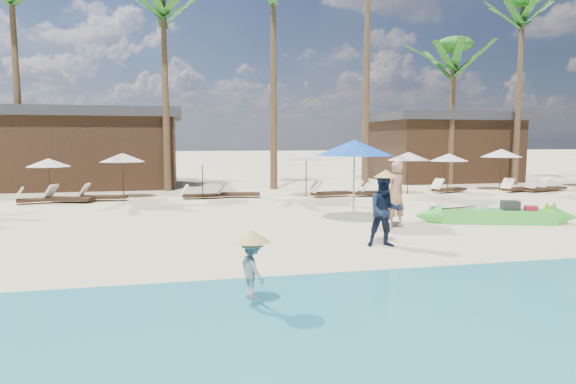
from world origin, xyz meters
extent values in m
plane|color=beige|center=(0.00, 0.00, 0.00)|extent=(240.00, 240.00, 0.00)
cube|color=tan|center=(0.00, -5.00, 0.00)|extent=(240.00, 4.50, 0.01)
cube|color=green|center=(6.88, 1.91, 0.21)|extent=(3.51, 1.64, 0.41)
cube|color=white|center=(6.88, 1.91, 0.23)|extent=(2.99, 1.32, 0.19)
cube|color=#262628|center=(7.30, 1.79, 0.51)|extent=(0.58, 0.50, 0.38)
cube|color=silver|center=(6.48, 2.09, 0.47)|extent=(0.46, 0.42, 0.30)
cube|color=#BB1934|center=(7.86, 1.58, 0.44)|extent=(0.39, 0.35, 0.24)
cylinder|color=#BB1934|center=(5.85, 2.27, 0.37)|extent=(0.24, 0.24, 0.10)
cylinder|color=#262628|center=(5.56, 2.24, 0.36)|extent=(0.22, 0.22, 0.09)
sphere|color=tan|center=(5.26, 2.38, 0.42)|extent=(0.20, 0.20, 0.20)
cylinder|color=gold|center=(8.42, 1.56, 0.42)|extent=(0.15, 0.15, 0.20)
cylinder|color=gold|center=(8.63, 1.50, 0.42)|extent=(0.15, 0.15, 0.20)
imported|color=tan|center=(3.47, 1.82, 0.98)|extent=(0.84, 0.70, 1.97)
imported|color=#111A31|center=(2.14, -0.49, 0.87)|extent=(0.95, 0.80, 1.74)
imported|color=gray|center=(-1.60, -4.17, 0.64)|extent=(0.50, 0.67, 0.92)
cylinder|color=#99999E|center=(2.61, 2.98, 1.25)|extent=(0.05, 0.05, 2.51)
cone|color=blue|center=(2.61, 2.98, 2.34)|extent=(2.40, 2.40, 0.49)
cylinder|color=#331F15|center=(-8.13, 10.88, 0.88)|extent=(0.04, 0.04, 1.76)
cone|color=beige|center=(-8.13, 10.88, 1.64)|extent=(1.76, 1.76, 0.35)
cube|color=#331F15|center=(-8.32, 10.12, 0.15)|extent=(1.81, 0.99, 0.12)
cube|color=beige|center=(-9.05, 9.92, 0.46)|extent=(0.52, 0.64, 0.50)
cylinder|color=#331F15|center=(-5.19, 11.28, 0.98)|extent=(0.05, 0.05, 1.96)
cone|color=beige|center=(-5.19, 11.28, 1.82)|extent=(1.96, 1.96, 0.39)
cube|color=#331F15|center=(-7.17, 10.09, 0.16)|extent=(1.95, 1.15, 0.13)
cube|color=beige|center=(-7.95, 10.34, 0.49)|extent=(0.58, 0.70, 0.54)
cube|color=#331F15|center=(-5.89, 10.48, 0.16)|extent=(1.90, 0.79, 0.13)
cube|color=beige|center=(-6.70, 10.57, 0.49)|extent=(0.48, 0.64, 0.54)
cylinder|color=#331F15|center=(-1.76, 10.05, 0.95)|extent=(0.05, 0.05, 1.89)
cone|color=beige|center=(-1.76, 10.05, 1.76)|extent=(1.89, 1.89, 0.38)
cube|color=#331F15|center=(-1.82, 10.39, 0.14)|extent=(1.64, 0.66, 0.11)
cube|color=beige|center=(-2.53, 10.33, 0.42)|extent=(0.41, 0.55, 0.47)
cylinder|color=#331F15|center=(2.93, 10.16, 1.00)|extent=(0.05, 0.05, 2.01)
cone|color=beige|center=(2.93, 10.16, 1.86)|extent=(2.01, 2.01, 0.40)
cube|color=#331F15|center=(-0.06, 10.50, 0.16)|extent=(1.85, 0.90, 0.13)
cube|color=beige|center=(-0.83, 10.65, 0.47)|extent=(0.50, 0.64, 0.52)
cube|color=#331F15|center=(4.07, 9.88, 0.16)|extent=(1.94, 0.93, 0.13)
cube|color=beige|center=(3.27, 9.73, 0.49)|extent=(0.52, 0.67, 0.54)
cylinder|color=#331F15|center=(7.93, 10.04, 0.98)|extent=(0.05, 0.05, 1.97)
cone|color=beige|center=(7.93, 10.04, 1.83)|extent=(1.97, 1.97, 0.39)
cube|color=#331F15|center=(6.27, 9.47, 0.14)|extent=(1.63, 0.93, 0.11)
cube|color=beige|center=(5.61, 9.67, 0.41)|extent=(0.48, 0.58, 0.45)
cube|color=#331F15|center=(6.06, 9.69, 0.16)|extent=(1.87, 0.61, 0.13)
cube|color=beige|center=(5.23, 9.68, 0.49)|extent=(0.42, 0.61, 0.55)
cylinder|color=#331F15|center=(10.21, 10.30, 0.94)|extent=(0.05, 0.05, 1.89)
cone|color=beige|center=(10.21, 10.30, 1.75)|extent=(1.89, 1.89, 0.38)
cube|color=#331F15|center=(10.33, 10.36, 0.16)|extent=(1.88, 1.01, 0.13)
cube|color=beige|center=(9.57, 10.16, 0.47)|extent=(0.53, 0.66, 0.52)
cylinder|color=#331F15|center=(13.40, 10.68, 1.04)|extent=(0.05, 0.05, 2.08)
cone|color=beige|center=(13.40, 10.68, 1.94)|extent=(2.08, 2.08, 0.42)
cube|color=#331F15|center=(13.85, 9.91, 0.16)|extent=(1.85, 1.06, 0.12)
cube|color=beige|center=(13.11, 9.68, 0.47)|extent=(0.54, 0.66, 0.51)
cube|color=#331F15|center=(15.10, 9.71, 0.16)|extent=(1.92, 1.04, 0.13)
cube|color=beige|center=(14.33, 9.50, 0.48)|extent=(0.55, 0.68, 0.53)
cube|color=#331F15|center=(15.85, 9.89, 0.15)|extent=(1.81, 0.98, 0.12)
cube|color=beige|center=(15.11, 9.70, 0.46)|extent=(0.52, 0.64, 0.50)
cone|color=brown|center=(-10.45, 15.08, 5.45)|extent=(0.40, 0.40, 10.89)
cone|color=brown|center=(-3.36, 14.27, 5.04)|extent=(0.40, 0.40, 10.08)
cone|color=brown|center=(2.15, 14.01, 5.63)|extent=(0.40, 0.40, 11.26)
cone|color=brown|center=(7.45, 14.38, 6.58)|extent=(0.40, 0.40, 13.16)
cone|color=brown|center=(12.84, 14.52, 4.04)|extent=(0.40, 0.40, 8.07)
ellipsoid|color=#235D17|center=(12.84, 14.52, 8.07)|extent=(2.08, 2.08, 0.88)
cone|color=brown|center=(16.57, 13.68, 5.32)|extent=(0.40, 0.40, 10.64)
cube|color=#331F15|center=(-8.00, 17.50, 1.90)|extent=(10.00, 6.00, 3.80)
cube|color=#2D2D33|center=(-8.00, 17.50, 4.05)|extent=(10.80, 6.60, 0.50)
cube|color=#331F15|center=(14.00, 17.50, 1.90)|extent=(8.00, 6.00, 3.80)
cube|color=#2D2D33|center=(14.00, 17.50, 4.05)|extent=(8.80, 6.60, 0.50)
camera|label=1|loc=(-2.57, -11.13, 2.52)|focal=30.00mm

